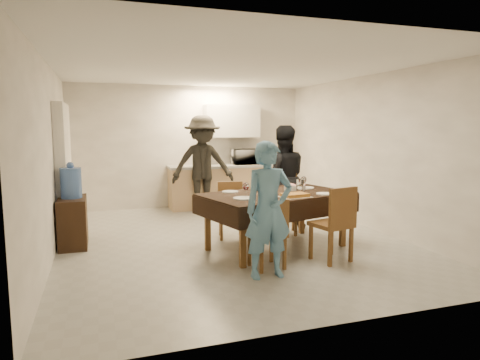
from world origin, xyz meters
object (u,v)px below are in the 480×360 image
at_px(wine_bottle, 272,183).
at_px(person_far, 282,178).
at_px(dining_table, 277,196).
at_px(console, 73,222).
at_px(person_near, 269,210).
at_px(water_pitcher, 301,186).
at_px(person_kitchen, 203,164).
at_px(savoury_tart, 295,195).
at_px(water_jug, 71,183).
at_px(microwave, 246,157).

xyz_separation_m(wine_bottle, person_far, (0.60, 1.00, -0.07)).
bearing_deg(dining_table, console, 144.49).
distance_m(dining_table, person_near, 1.19).
relative_size(water_pitcher, person_kitchen, 0.10).
xyz_separation_m(dining_table, water_pitcher, (0.35, -0.05, 0.13)).
bearing_deg(savoury_tart, water_jug, 153.69).
relative_size(savoury_tart, person_kitchen, 0.20).
distance_m(water_jug, person_kitchen, 2.99).
bearing_deg(dining_table, person_near, -132.57).
relative_size(water_pitcher, person_far, 0.11).
height_order(person_near, person_far, person_far).
height_order(microwave, person_near, person_near).
bearing_deg(water_pitcher, console, 160.74).
bearing_deg(water_jug, dining_table, -20.58).
relative_size(water_pitcher, person_near, 0.12).
xyz_separation_m(dining_table, console, (-2.78, 1.04, -0.41)).
relative_size(dining_table, person_kitchen, 1.17).
xyz_separation_m(savoury_tart, person_kitchen, (-0.50, 3.23, 0.15)).
distance_m(wine_bottle, person_far, 1.17).
bearing_deg(microwave, dining_table, 78.35).
height_order(water_jug, person_far, person_far).
bearing_deg(person_near, person_far, 61.92).
distance_m(dining_table, water_jug, 2.97).
height_order(dining_table, wine_bottle, wine_bottle).
relative_size(water_jug, microwave, 0.74).
distance_m(dining_table, microwave, 3.38).
height_order(water_pitcher, microwave, microwave).
bearing_deg(savoury_tart, dining_table, 104.74).
height_order(dining_table, water_pitcher, water_pitcher).
distance_m(dining_table, wine_bottle, 0.20).
relative_size(console, person_kitchen, 0.39).
bearing_deg(person_kitchen, water_pitcher, -75.52).
xyz_separation_m(console, person_near, (2.23, -2.09, 0.43)).
bearing_deg(water_pitcher, person_far, 79.70).
height_order(water_pitcher, person_near, person_near).
xyz_separation_m(wine_bottle, person_kitchen, (-0.35, 2.80, 0.03)).
height_order(water_pitcher, person_kitchen, person_kitchen).
bearing_deg(microwave, water_pitcher, 84.37).
height_order(console, microwave, microwave).
bearing_deg(console, savoury_tart, -26.31).
height_order(wine_bottle, microwave, microwave).
bearing_deg(water_jug, person_kitchen, 37.19).
xyz_separation_m(water_jug, person_far, (3.33, 0.01, -0.05)).
bearing_deg(person_near, person_kitchen, 87.34).
distance_m(wine_bottle, water_pitcher, 0.42).
height_order(wine_bottle, savoury_tart, wine_bottle).
xyz_separation_m(savoury_tart, microwave, (0.58, 3.68, 0.25)).
bearing_deg(savoury_tart, water_pitcher, 52.85).
xyz_separation_m(wine_bottle, microwave, (0.73, 3.25, 0.13)).
bearing_deg(savoury_tart, wine_bottle, 109.23).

